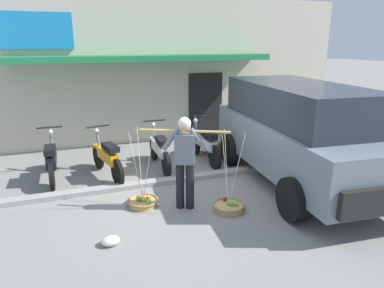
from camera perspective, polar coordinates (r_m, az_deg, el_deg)
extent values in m
plane|color=gray|center=(6.99, -0.31, -8.23)|extent=(90.00, 90.00, 0.00)
cube|color=gray|center=(7.57, -2.10, -5.80)|extent=(20.00, 0.24, 0.10)
cylinder|color=black|center=(6.27, -0.35, -6.94)|extent=(0.15, 0.15, 0.86)
cylinder|color=black|center=(6.29, -1.99, -6.86)|extent=(0.15, 0.15, 0.86)
cube|color=slate|center=(6.03, -1.21, -0.79)|extent=(0.39, 0.33, 0.54)
sphere|color=tan|center=(5.93, -1.23, 2.95)|extent=(0.21, 0.21, 0.21)
sphere|color=silver|center=(5.91, -1.23, 3.42)|extent=(0.22, 0.22, 0.22)
cylinder|color=slate|center=(5.96, 1.07, 0.69)|extent=(0.34, 0.23, 0.43)
cylinder|color=slate|center=(6.02, -3.48, 0.83)|extent=(0.34, 0.23, 0.43)
cylinder|color=tan|center=(5.95, -1.23, 2.15)|extent=(1.44, 0.75, 0.04)
cylinder|color=tan|center=(6.39, 6.01, -10.36)|extent=(0.54, 0.54, 0.09)
torus|color=olive|center=(6.37, 6.03, -9.96)|extent=(0.59, 0.59, 0.05)
sphere|color=#6FAC42|center=(6.37, 6.13, -9.59)|extent=(0.09, 0.09, 0.09)
sphere|color=#78BA47|center=(6.35, 7.24, -9.70)|extent=(0.09, 0.09, 0.09)
sphere|color=#76B645|center=(6.35, 6.35, -9.65)|extent=(0.09, 0.09, 0.09)
sphere|color=#B1201B|center=(6.50, 5.47, -9.03)|extent=(0.08, 0.08, 0.08)
cylinder|color=silver|center=(6.21, 5.71, -3.89)|extent=(0.01, 0.26, 1.36)
cylinder|color=silver|center=(6.00, 5.55, -4.60)|extent=(0.23, 0.14, 1.36)
cylinder|color=silver|center=(6.09, 7.39, -4.33)|extent=(0.23, 0.14, 1.36)
cylinder|color=tan|center=(6.58, -8.09, -9.60)|extent=(0.54, 0.54, 0.09)
torus|color=olive|center=(6.56, -8.10, -9.21)|extent=(0.59, 0.59, 0.05)
sphere|color=gold|center=(6.59, -7.14, -8.67)|extent=(0.09, 0.09, 0.09)
sphere|color=#70AD42|center=(6.56, -8.83, -8.85)|extent=(0.09, 0.09, 0.09)
sphere|color=#77B846|center=(6.41, -7.13, -9.42)|extent=(0.09, 0.09, 0.09)
sphere|color=yellow|center=(6.52, -7.89, -9.00)|extent=(0.09, 0.09, 0.09)
sphere|color=#679F3C|center=(6.54, -8.43, -8.96)|extent=(0.08, 0.08, 0.08)
cylinder|color=silver|center=(6.42, -8.58, -3.30)|extent=(0.01, 0.26, 1.36)
cylinder|color=silver|center=(6.22, -9.21, -3.96)|extent=(0.23, 0.14, 1.36)
cylinder|color=silver|center=(6.26, -7.26, -3.75)|extent=(0.23, 0.14, 1.36)
cylinder|color=black|center=(8.81, -21.88, -2.11)|extent=(0.08, 0.58, 0.58)
cylinder|color=black|center=(7.64, -22.13, -4.93)|extent=(0.08, 0.58, 0.58)
cube|color=black|center=(8.74, -22.06, -0.49)|extent=(0.14, 0.28, 0.06)
cube|color=black|center=(8.06, -22.18, -2.18)|extent=(0.21, 0.90, 0.24)
cube|color=black|center=(7.82, -22.41, -0.92)|extent=(0.22, 0.56, 0.12)
cylinder|color=slate|center=(8.61, -22.17, 0.15)|extent=(0.06, 0.30, 0.76)
cylinder|color=black|center=(8.44, -22.47, 2.55)|extent=(0.54, 0.04, 0.04)
sphere|color=silver|center=(8.62, -22.33, 1.88)|extent=(0.11, 0.11, 0.11)
cylinder|color=black|center=(8.56, -15.22, -2.01)|extent=(0.21, 0.58, 0.58)
cylinder|color=black|center=(7.45, -12.20, -4.58)|extent=(0.21, 0.58, 0.58)
cube|color=orange|center=(8.48, -15.35, -0.33)|extent=(0.20, 0.30, 0.06)
cube|color=orange|center=(7.84, -13.67, -1.90)|extent=(0.40, 0.92, 0.24)
cube|color=black|center=(7.61, -13.33, -0.55)|extent=(0.34, 0.60, 0.12)
cylinder|color=slate|center=(8.36, -15.20, 0.34)|extent=(0.13, 0.30, 0.76)
cylinder|color=black|center=(8.19, -15.23, 2.84)|extent=(0.53, 0.16, 0.04)
sphere|color=silver|center=(8.37, -15.50, 2.12)|extent=(0.11, 0.11, 0.11)
cylinder|color=black|center=(8.91, -6.34, -0.79)|extent=(0.09, 0.58, 0.58)
cylinder|color=black|center=(7.76, -4.26, -3.37)|extent=(0.09, 0.58, 0.58)
cube|color=silver|center=(8.83, -6.39, 0.82)|extent=(0.14, 0.28, 0.06)
cube|color=silver|center=(8.17, -5.24, -0.74)|extent=(0.21, 0.90, 0.24)
cube|color=black|center=(7.94, -4.97, 0.55)|extent=(0.23, 0.56, 0.12)
cylinder|color=slate|center=(8.71, -6.27, 1.47)|extent=(0.06, 0.30, 0.76)
cylinder|color=black|center=(8.54, -6.23, 3.87)|extent=(0.54, 0.04, 0.04)
sphere|color=silver|center=(8.72, -6.44, 3.19)|extent=(0.11, 0.11, 0.11)
cylinder|color=black|center=(9.31, 0.50, 0.07)|extent=(0.10, 0.58, 0.58)
cylinder|color=black|center=(8.23, 3.81, -2.19)|extent=(0.10, 0.58, 0.58)
cube|color=silver|center=(9.24, 0.50, 1.63)|extent=(0.15, 0.28, 0.06)
cube|color=silver|center=(8.61, 2.34, 0.22)|extent=(0.23, 0.91, 0.24)
cube|color=black|center=(8.39, 2.86, 1.47)|extent=(0.24, 0.57, 0.12)
cylinder|color=slate|center=(9.12, 0.74, 2.26)|extent=(0.07, 0.30, 0.76)
cylinder|color=black|center=(8.96, 0.95, 4.56)|extent=(0.54, 0.06, 0.04)
sphere|color=silver|center=(9.13, 0.56, 3.90)|extent=(0.11, 0.11, 0.11)
cube|color=slate|center=(7.60, 17.21, 0.00)|extent=(2.30, 4.85, 0.96)
cube|color=#282D38|center=(7.54, 17.17, 6.59)|extent=(2.02, 3.80, 0.76)
cylinder|color=black|center=(6.13, 16.37, -8.73)|extent=(0.33, 0.78, 0.76)
cylinder|color=black|center=(9.41, 17.26, 0.06)|extent=(0.33, 0.78, 0.76)
cylinder|color=black|center=(8.57, 6.40, -0.87)|extent=(0.33, 0.78, 0.76)
cube|color=silver|center=(5.99, 28.97, -9.58)|extent=(0.44, 0.05, 0.12)
cube|color=beige|center=(12.73, -10.52, 12.54)|extent=(13.00, 5.00, 4.20)
cube|color=#237F47|center=(9.77, -7.54, 13.89)|extent=(7.15, 1.00, 0.16)
cube|color=#1E84D1|center=(10.01, -25.62, 16.56)|extent=(2.20, 0.08, 0.90)
cube|color=black|center=(10.97, 2.23, 6.40)|extent=(1.10, 0.06, 2.00)
ellipsoid|color=silver|center=(5.49, -13.32, -15.28)|extent=(0.28, 0.22, 0.14)
cube|color=olive|center=(9.37, 3.49, -0.68)|extent=(0.44, 0.36, 0.32)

